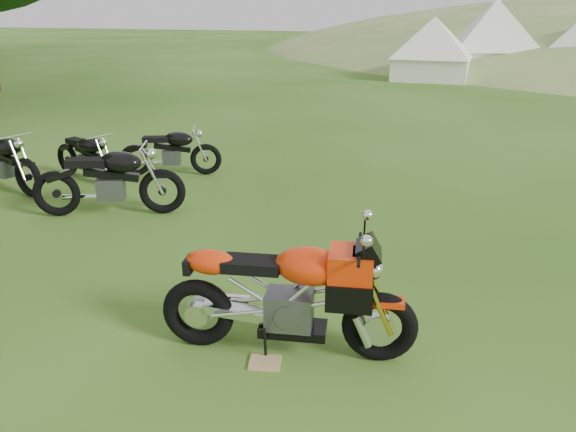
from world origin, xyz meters
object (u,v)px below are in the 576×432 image
(plywood_board, at_px, (265,362))
(vintage_moto_b, at_px, (108,179))
(vintage_moto_d, at_px, (170,150))
(tent_mid, at_px, (493,39))
(vintage_moto_c, at_px, (1,159))
(vintage_moto_a, at_px, (87,155))
(tent_left, at_px, (433,47))
(sport_motorcycle, at_px, (287,287))

(plywood_board, bearing_deg, vintage_moto_b, 138.67)
(vintage_moto_b, relative_size, vintage_moto_d, 1.20)
(tent_mid, bearing_deg, vintage_moto_c, -120.58)
(tent_mid, bearing_deg, vintage_moto_b, -114.03)
(plywood_board, distance_m, vintage_moto_a, 6.35)
(tent_mid, bearing_deg, vintage_moto_d, -116.13)
(tent_left, xyz_separation_m, tent_mid, (2.45, 2.66, 0.20))
(sport_motorcycle, relative_size, vintage_moto_a, 1.24)
(vintage_moto_b, height_order, vintage_moto_c, vintage_moto_b)
(tent_left, height_order, tent_mid, tent_mid)
(sport_motorcycle, bearing_deg, vintage_moto_d, 119.17)
(vintage_moto_a, height_order, vintage_moto_d, vintage_moto_d)
(sport_motorcycle, distance_m, vintage_moto_a, 6.28)
(tent_left, bearing_deg, plywood_board, -87.96)
(plywood_board, xyz_separation_m, vintage_moto_c, (-5.67, 3.49, 0.51))
(plywood_board, distance_m, vintage_moto_b, 4.41)
(vintage_moto_c, bearing_deg, plywood_board, -13.57)
(sport_motorcycle, xyz_separation_m, vintage_moto_d, (-3.50, 4.76, -0.18))
(vintage_moto_b, bearing_deg, tent_mid, 52.97)
(sport_motorcycle, height_order, tent_left, tent_left)
(vintage_moto_d, xyz_separation_m, tent_mid, (6.44, 18.18, 1.00))
(vintage_moto_d, bearing_deg, tent_mid, 51.61)
(sport_motorcycle, height_order, vintage_moto_c, sport_motorcycle)
(vintage_moto_c, distance_m, vintage_moto_d, 2.75)
(vintage_moto_d, bearing_deg, tent_left, 56.70)
(vintage_moto_d, bearing_deg, plywood_board, -74.87)
(sport_motorcycle, relative_size, plywood_board, 7.91)
(plywood_board, height_order, vintage_moto_b, vintage_moto_b)
(plywood_board, distance_m, tent_left, 20.56)
(sport_motorcycle, relative_size, vintage_moto_b, 1.02)
(sport_motorcycle, distance_m, vintage_moto_b, 4.33)
(vintage_moto_a, distance_m, tent_left, 17.04)
(sport_motorcycle, bearing_deg, vintage_moto_b, 134.98)
(plywood_board, height_order, vintage_moto_a, vintage_moto_a)
(vintage_moto_a, distance_m, vintage_moto_d, 1.42)
(plywood_board, relative_size, vintage_moto_a, 0.16)
(vintage_moto_a, xyz_separation_m, tent_mid, (7.70, 18.85, 1.00))
(sport_motorcycle, bearing_deg, tent_left, 81.45)
(vintage_moto_c, height_order, tent_mid, tent_mid)
(sport_motorcycle, distance_m, tent_left, 20.30)
(vintage_moto_b, height_order, tent_left, tent_left)
(vintage_moto_a, bearing_deg, vintage_moto_c, -119.77)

